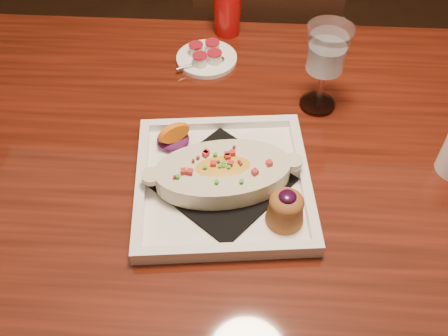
# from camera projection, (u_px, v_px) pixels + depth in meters

# --- Properties ---
(floor) EXTENTS (7.00, 7.00, 0.00)m
(floor) POSITION_uv_depth(u_px,v_px,m) (251.00, 311.00, 1.57)
(floor) COLOR black
(floor) RESTS_ON ground
(table) EXTENTS (1.50, 0.90, 0.75)m
(table) POSITION_uv_depth(u_px,v_px,m) (264.00, 179.00, 1.08)
(table) COLOR #601A0D
(table) RESTS_ON floor
(chair_far) EXTENTS (0.42, 0.42, 0.93)m
(chair_far) POSITION_uv_depth(u_px,v_px,m) (263.00, 58.00, 1.60)
(chair_far) COLOR black
(chair_far) RESTS_ON floor
(plate) EXTENTS (0.35, 0.35, 0.08)m
(plate) POSITION_uv_depth(u_px,v_px,m) (227.00, 179.00, 0.91)
(plate) COLOR white
(plate) RESTS_ON table
(goblet) EXTENTS (0.09, 0.09, 0.19)m
(goblet) POSITION_uv_depth(u_px,v_px,m) (326.00, 54.00, 0.99)
(goblet) COLOR silver
(goblet) RESTS_ON table
(saucer) EXTENTS (0.14, 0.14, 0.10)m
(saucer) POSITION_uv_depth(u_px,v_px,m) (206.00, 57.00, 1.18)
(saucer) COLOR white
(saucer) RESTS_ON table
(creamer_loose) EXTENTS (0.03, 0.03, 0.02)m
(creamer_loose) POSITION_uv_depth(u_px,v_px,m) (199.00, 61.00, 1.18)
(creamer_loose) COLOR white
(creamer_loose) RESTS_ON table
(red_tumbler) EXTENTS (0.07, 0.07, 0.12)m
(red_tumbler) POSITION_uv_depth(u_px,v_px,m) (227.00, 12.00, 1.23)
(red_tumbler) COLOR red
(red_tumbler) RESTS_ON table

